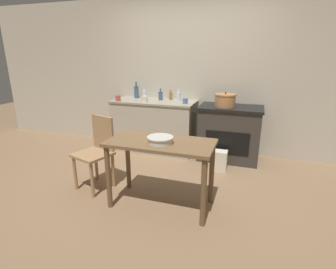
{
  "coord_description": "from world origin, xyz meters",
  "views": [
    {
      "loc": [
        1.1,
        -2.83,
        1.65
      ],
      "look_at": [
        0.0,
        0.45,
        0.57
      ],
      "focal_mm": 28.0,
      "sensor_mm": 36.0,
      "label": 1
    }
  ],
  "objects_px": {
    "flour_sack": "(219,160)",
    "bottle_center_left": "(178,96)",
    "cup_right": "(185,101)",
    "chair": "(97,150)",
    "bottle_mid_left": "(161,96)",
    "stock_pot": "(225,100)",
    "cup_mid_right": "(118,98)",
    "bottle_far_left": "(144,94)",
    "work_table": "(161,152)",
    "bottle_center": "(171,96)",
    "bottle_left": "(136,92)",
    "stove": "(229,133)",
    "cup_center_right": "(145,99)",
    "mixing_bowl_large": "(160,139)"
  },
  "relations": [
    {
      "from": "work_table",
      "to": "mixing_bowl_large",
      "type": "distance_m",
      "value": 0.17
    },
    {
      "from": "flour_sack",
      "to": "bottle_center_left",
      "type": "height_order",
      "value": "bottle_center_left"
    },
    {
      "from": "flour_sack",
      "to": "bottle_mid_left",
      "type": "xyz_separation_m",
      "value": [
        -1.12,
        0.6,
        0.81
      ]
    },
    {
      "from": "chair",
      "to": "bottle_center_left",
      "type": "relative_size",
      "value": 4.73
    },
    {
      "from": "stock_pot",
      "to": "cup_right",
      "type": "bearing_deg",
      "value": -175.53
    },
    {
      "from": "mixing_bowl_large",
      "to": "bottle_left",
      "type": "height_order",
      "value": "bottle_left"
    },
    {
      "from": "bottle_center_left",
      "to": "cup_center_right",
      "type": "xyz_separation_m",
      "value": [
        -0.48,
        -0.31,
        -0.02
      ]
    },
    {
      "from": "chair",
      "to": "flour_sack",
      "type": "bearing_deg",
      "value": 52.44
    },
    {
      "from": "bottle_center",
      "to": "cup_mid_right",
      "type": "distance_m",
      "value": 0.89
    },
    {
      "from": "stove",
      "to": "cup_center_right",
      "type": "xyz_separation_m",
      "value": [
        -1.37,
        -0.19,
        0.5
      ]
    },
    {
      "from": "bottle_left",
      "to": "bottle_center_left",
      "type": "relative_size",
      "value": 1.5
    },
    {
      "from": "bottle_far_left",
      "to": "stock_pot",
      "type": "bearing_deg",
      "value": -8.75
    },
    {
      "from": "stock_pot",
      "to": "cup_right",
      "type": "height_order",
      "value": "stock_pot"
    },
    {
      "from": "bottle_mid_left",
      "to": "cup_right",
      "type": "relative_size",
      "value": 2.27
    },
    {
      "from": "mixing_bowl_large",
      "to": "cup_mid_right",
      "type": "height_order",
      "value": "cup_mid_right"
    },
    {
      "from": "stock_pot",
      "to": "cup_right",
      "type": "distance_m",
      "value": 0.62
    },
    {
      "from": "bottle_center",
      "to": "cup_right",
      "type": "distance_m",
      "value": 0.42
    },
    {
      "from": "stock_pot",
      "to": "cup_center_right",
      "type": "xyz_separation_m",
      "value": [
        -1.28,
        -0.14,
        -0.03
      ]
    },
    {
      "from": "flour_sack",
      "to": "bottle_mid_left",
      "type": "relative_size",
      "value": 1.55
    },
    {
      "from": "bottle_center",
      "to": "cup_right",
      "type": "xyz_separation_m",
      "value": [
        0.33,
        -0.26,
        -0.02
      ]
    },
    {
      "from": "flour_sack",
      "to": "cup_center_right",
      "type": "distance_m",
      "value": 1.54
    },
    {
      "from": "stove",
      "to": "cup_mid_right",
      "type": "xyz_separation_m",
      "value": [
        -1.85,
        -0.22,
        0.5
      ]
    },
    {
      "from": "chair",
      "to": "bottle_center",
      "type": "distance_m",
      "value": 1.76
    },
    {
      "from": "mixing_bowl_large",
      "to": "cup_mid_right",
      "type": "distance_m",
      "value": 1.96
    },
    {
      "from": "stove",
      "to": "bottle_far_left",
      "type": "relative_size",
      "value": 5.01
    },
    {
      "from": "work_table",
      "to": "bottle_center",
      "type": "xyz_separation_m",
      "value": [
        -0.47,
        1.79,
        0.32
      ]
    },
    {
      "from": "flour_sack",
      "to": "bottle_mid_left",
      "type": "bearing_deg",
      "value": 151.91
    },
    {
      "from": "bottle_mid_left",
      "to": "cup_mid_right",
      "type": "bearing_deg",
      "value": -154.37
    },
    {
      "from": "cup_mid_right",
      "to": "bottle_far_left",
      "type": "bearing_deg",
      "value": 51.62
    },
    {
      "from": "bottle_center",
      "to": "cup_center_right",
      "type": "bearing_deg",
      "value": -133.0
    },
    {
      "from": "stove",
      "to": "bottle_center",
      "type": "xyz_separation_m",
      "value": [
        -1.04,
        0.17,
        0.51
      ]
    },
    {
      "from": "bottle_mid_left",
      "to": "chair",
      "type": "bearing_deg",
      "value": -99.99
    },
    {
      "from": "cup_right",
      "to": "chair",
      "type": "bearing_deg",
      "value": -118.98
    },
    {
      "from": "chair",
      "to": "mixing_bowl_large",
      "type": "height_order",
      "value": "chair"
    },
    {
      "from": "cup_center_right",
      "to": "chair",
      "type": "bearing_deg",
      "value": -94.65
    },
    {
      "from": "stove",
      "to": "bottle_center_left",
      "type": "height_order",
      "value": "bottle_center_left"
    },
    {
      "from": "stove",
      "to": "bottle_center",
      "type": "bearing_deg",
      "value": 170.86
    },
    {
      "from": "work_table",
      "to": "bottle_mid_left",
      "type": "bearing_deg",
      "value": 110.1
    },
    {
      "from": "flour_sack",
      "to": "stock_pot",
      "type": "height_order",
      "value": "stock_pot"
    },
    {
      "from": "bottle_left",
      "to": "bottle_center_left",
      "type": "height_order",
      "value": "bottle_left"
    },
    {
      "from": "stove",
      "to": "mixing_bowl_large",
      "type": "bearing_deg",
      "value": -108.22
    },
    {
      "from": "work_table",
      "to": "bottle_center",
      "type": "bearing_deg",
      "value": 104.69
    },
    {
      "from": "bottle_far_left",
      "to": "cup_mid_right",
      "type": "distance_m",
      "value": 0.5
    },
    {
      "from": "flour_sack",
      "to": "stock_pot",
      "type": "distance_m",
      "value": 0.93
    },
    {
      "from": "bottle_far_left",
      "to": "bottle_left",
      "type": "height_order",
      "value": "bottle_left"
    },
    {
      "from": "chair",
      "to": "cup_center_right",
      "type": "distance_m",
      "value": 1.36
    },
    {
      "from": "chair",
      "to": "bottle_left",
      "type": "bearing_deg",
      "value": 114.74
    },
    {
      "from": "mixing_bowl_large",
      "to": "bottle_center_left",
      "type": "xyz_separation_m",
      "value": [
        -0.34,
        1.81,
        0.16
      ]
    },
    {
      "from": "chair",
      "to": "bottle_far_left",
      "type": "xyz_separation_m",
      "value": [
        -0.06,
        1.65,
        0.46
      ]
    },
    {
      "from": "bottle_mid_left",
      "to": "bottle_left",
      "type": "bearing_deg",
      "value": 172.66
    }
  ]
}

